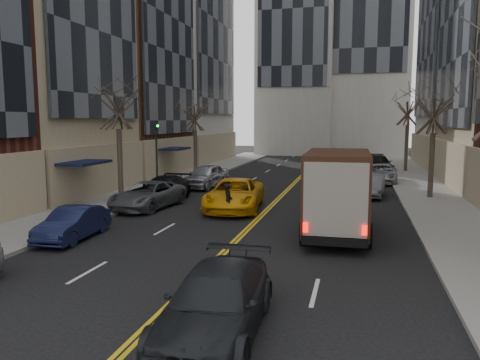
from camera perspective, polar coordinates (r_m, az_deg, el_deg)
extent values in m
cube|color=slate|center=(34.55, -9.06, -0.47)|extent=(4.00, 66.00, 0.15)
cube|color=slate|center=(32.11, 21.98, -1.50)|extent=(4.00, 66.00, 0.15)
cube|color=#4C301E|center=(43.09, -14.44, 16.84)|extent=(9.00, 12.00, 24.00)
cube|color=black|center=(41.37, -8.48, 19.09)|extent=(0.20, 10.56, 19.20)
cube|color=#B7B2A8|center=(56.70, -8.65, 20.80)|extent=(11.00, 15.00, 36.00)
cube|color=black|center=(26.84, -18.71, 2.02)|extent=(2.00, 3.00, 0.15)
cube|color=black|center=(27.44, -20.20, -0.15)|extent=(0.20, 3.00, 2.50)
cube|color=black|center=(38.38, -8.16, 3.80)|extent=(2.00, 3.00, 0.15)
cube|color=black|center=(38.81, -9.37, 2.26)|extent=(0.20, 3.00, 2.50)
cylinder|color=#382D23|center=(27.96, -14.41, 1.91)|extent=(0.30, 0.30, 4.05)
cylinder|color=#382D23|center=(39.85, -5.47, 3.39)|extent=(0.30, 0.30, 3.69)
cylinder|color=#382D23|center=(29.89, 22.30, 1.66)|extent=(0.30, 0.30, 3.78)
cylinder|color=#382D23|center=(44.74, 19.61, 3.71)|extent=(0.30, 0.30, 4.14)
cylinder|color=black|center=(29.14, -10.10, 1.99)|extent=(0.12, 0.12, 3.80)
imported|color=black|center=(29.02, -10.21, 6.61)|extent=(0.15, 0.18, 0.90)
sphere|color=#0CE526|center=(28.87, -10.01, 6.51)|extent=(0.14, 0.14, 0.14)
cube|color=black|center=(19.51, 11.71, -5.12)|extent=(2.28, 6.38, 0.30)
cube|color=black|center=(21.63, 11.94, -1.24)|extent=(2.36, 1.72, 2.08)
cube|color=black|center=(18.72, 11.77, -1.17)|extent=(2.46, 4.90, 2.98)
cube|color=black|center=(16.54, 11.42, -7.37)|extent=(2.28, 0.22, 0.30)
cube|color=red|center=(16.47, 7.98, -5.76)|extent=(0.18, 0.06, 0.35)
cube|color=red|center=(16.42, 14.93, -5.97)|extent=(0.18, 0.06, 0.35)
cube|color=gold|center=(18.76, 8.13, 0.76)|extent=(0.05, 0.89, 0.89)
cube|color=gold|center=(18.70, 15.53, 0.55)|extent=(0.05, 0.89, 0.89)
cylinder|color=black|center=(21.62, 8.74, -4.03)|extent=(0.29, 0.96, 0.95)
cylinder|color=black|center=(21.58, 14.97, -4.22)|extent=(0.29, 0.96, 0.95)
cylinder|color=black|center=(17.95, 7.79, -6.35)|extent=(0.29, 0.96, 0.95)
cylinder|color=black|center=(17.90, 15.33, -6.59)|extent=(0.29, 0.96, 0.95)
imported|color=black|center=(10.59, -2.93, -14.72)|extent=(2.21, 5.05, 1.45)
cube|color=black|center=(11.04, -1.83, -10.56)|extent=(0.13, 0.04, 0.09)
cube|color=blue|center=(11.02, -1.88, -10.61)|extent=(0.10, 0.01, 0.06)
imported|color=#E69E09|center=(24.61, -0.67, -1.78)|extent=(3.29, 6.06, 1.61)
imported|color=black|center=(22.27, -1.45, -2.62)|extent=(0.53, 0.70, 1.71)
imported|color=#101533|center=(19.67, -19.69, -5.01)|extent=(1.60, 3.99, 1.29)
imported|color=#4F5257|center=(25.50, -11.19, -1.82)|extent=(2.93, 5.35, 1.42)
imported|color=black|center=(27.43, -9.28, -1.12)|extent=(2.11, 5.02, 1.45)
imported|color=#A9AAB0|center=(32.77, -4.18, 0.49)|extent=(2.50, 4.99, 1.63)
imported|color=#53565C|center=(29.97, 15.66, -0.64)|extent=(1.89, 4.33, 1.38)
imported|color=#B0B2B8|center=(36.77, 16.80, 0.75)|extent=(2.60, 5.15, 1.40)
imported|color=black|center=(43.51, 16.40, 1.87)|extent=(2.91, 5.74, 1.60)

